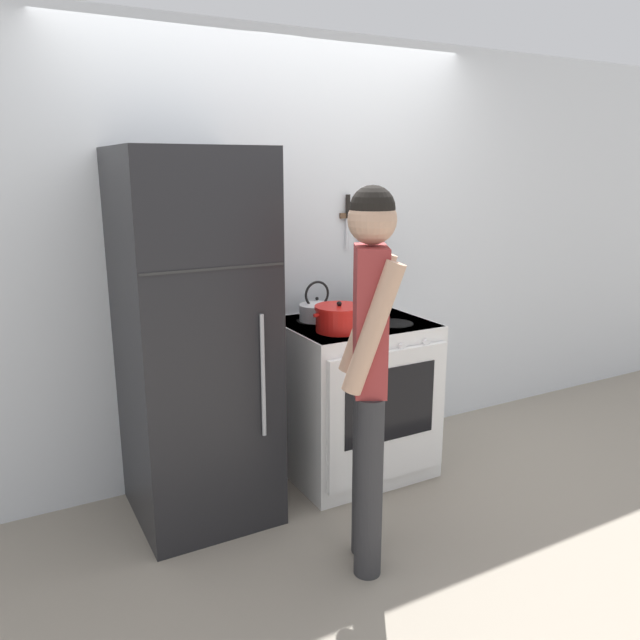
# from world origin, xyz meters

# --- Properties ---
(ground_plane) EXTENTS (14.00, 14.00, 0.00)m
(ground_plane) POSITION_xyz_m (0.00, 0.00, 0.00)
(ground_plane) COLOR gray
(wall_back) EXTENTS (10.00, 0.06, 2.55)m
(wall_back) POSITION_xyz_m (0.00, 0.03, 1.27)
(wall_back) COLOR silver
(wall_back) RESTS_ON ground_plane
(refrigerator) EXTENTS (0.68, 0.73, 1.89)m
(refrigerator) POSITION_xyz_m (-0.65, -0.35, 0.95)
(refrigerator) COLOR black
(refrigerator) RESTS_ON ground_plane
(stove_range) EXTENTS (0.82, 0.73, 0.93)m
(stove_range) POSITION_xyz_m (0.30, -0.37, 0.47)
(stove_range) COLOR white
(stove_range) RESTS_ON ground_plane
(dutch_oven_pot) EXTENTS (0.31, 0.27, 0.17)m
(dutch_oven_pot) POSITION_xyz_m (0.12, -0.48, 1.00)
(dutch_oven_pot) COLOR red
(dutch_oven_pot) RESTS_ON stove_range
(tea_kettle) EXTENTS (0.26, 0.21, 0.23)m
(tea_kettle) POSITION_xyz_m (0.13, -0.21, 0.99)
(tea_kettle) COLOR silver
(tea_kettle) RESTS_ON stove_range
(utensil_jar) EXTENTS (0.10, 0.10, 0.28)m
(utensil_jar) POSITION_xyz_m (0.50, -0.20, 0.99)
(utensil_jar) COLOR silver
(utensil_jar) RESTS_ON stove_range
(person) EXTENTS (0.39, 0.43, 1.73)m
(person) POSITION_xyz_m (-0.13, -1.17, 0.99)
(person) COLOR #2D2D30
(person) RESTS_ON ground_plane
(wall_knife_strip) EXTENTS (0.38, 0.03, 0.36)m
(wall_knife_strip) POSITION_xyz_m (0.58, -0.02, 1.51)
(wall_knife_strip) COLOR brown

